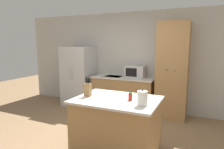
# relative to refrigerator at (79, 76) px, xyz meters

# --- Properties ---
(ground_plane) EXTENTS (14.00, 14.00, 0.00)m
(ground_plane) POSITION_rel_refrigerator_xyz_m (1.67, -1.93, -0.84)
(ground_plane) COLOR #846647
(wall_back) EXTENTS (7.20, 0.06, 2.60)m
(wall_back) POSITION_rel_refrigerator_xyz_m (1.67, 0.40, 0.46)
(wall_back) COLOR #B2B2AD
(wall_back) RESTS_ON ground_plane
(refrigerator) EXTENTS (0.82, 0.76, 1.67)m
(refrigerator) POSITION_rel_refrigerator_xyz_m (0.00, 0.00, 0.00)
(refrigerator) COLOR #B7BABC
(refrigerator) RESTS_ON ground_plane
(back_counter) EXTENTS (1.64, 0.65, 0.90)m
(back_counter) POSITION_rel_refrigerator_xyz_m (1.34, 0.07, -0.38)
(back_counter) COLOR #9E7547
(back_counter) RESTS_ON ground_plane
(pantry_cabinet) EXTENTS (0.71, 0.59, 2.27)m
(pantry_cabinet) POSITION_rel_refrigerator_xyz_m (2.57, 0.09, 0.30)
(pantry_cabinet) COLOR #9E7547
(pantry_cabinet) RESTS_ON ground_plane
(kitchen_island) EXTENTS (1.32, 0.97, 0.91)m
(kitchen_island) POSITION_rel_refrigerator_xyz_m (2.01, -1.93, -0.38)
(kitchen_island) COLOR #9E7547
(kitchen_island) RESTS_ON ground_plane
(microwave) EXTENTS (0.49, 0.38, 0.30)m
(microwave) POSITION_rel_refrigerator_xyz_m (1.64, 0.16, 0.22)
(microwave) COLOR #B2B5B7
(microwave) RESTS_ON back_counter
(knife_block) EXTENTS (0.11, 0.08, 0.33)m
(knife_block) POSITION_rel_refrigerator_xyz_m (1.52, -2.00, 0.19)
(knife_block) COLOR #9E7547
(knife_block) RESTS_ON kitchen_island
(spice_bottle_tall_dark) EXTENTS (0.05, 0.05, 0.09)m
(spice_bottle_tall_dark) POSITION_rel_refrigerator_xyz_m (2.41, -1.86, 0.11)
(spice_bottle_tall_dark) COLOR #337033
(spice_bottle_tall_dark) RESTS_ON kitchen_island
(spice_bottle_short_red) EXTENTS (0.05, 0.05, 0.12)m
(spice_bottle_short_red) POSITION_rel_refrigerator_xyz_m (2.39, -1.92, 0.13)
(spice_bottle_short_red) COLOR #563319
(spice_bottle_short_red) RESTS_ON kitchen_island
(spice_bottle_amber_oil) EXTENTS (0.04, 0.04, 0.09)m
(spice_bottle_amber_oil) POSITION_rel_refrigerator_xyz_m (2.47, -1.95, 0.11)
(spice_bottle_amber_oil) COLOR #337033
(spice_bottle_amber_oil) RESTS_ON kitchen_island
(spice_bottle_green_herb) EXTENTS (0.06, 0.06, 0.13)m
(spice_bottle_green_herb) POSITION_rel_refrigerator_xyz_m (2.24, -1.93, 0.13)
(spice_bottle_green_herb) COLOR #B2281E
(spice_bottle_green_herb) RESTS_ON kitchen_island
(kettle) EXTENTS (0.14, 0.14, 0.23)m
(kettle) POSITION_rel_refrigerator_xyz_m (2.48, -2.11, 0.18)
(kettle) COLOR white
(kettle) RESTS_ON kitchen_island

